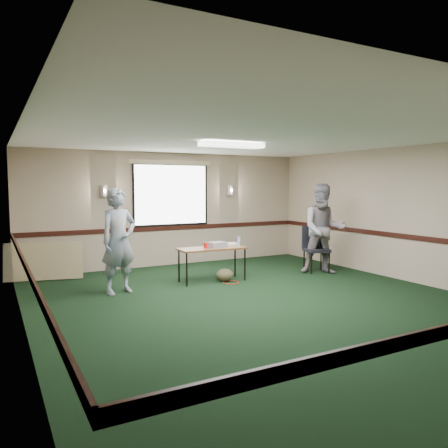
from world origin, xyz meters
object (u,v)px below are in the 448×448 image
folding_table (212,250)px  person_left (119,241)px  projector (217,245)px  conference_chair (315,245)px  person_right (323,229)px

folding_table → person_left: bearing=-175.0°
projector → person_left: size_ratio=0.18×
conference_chair → person_right: 0.48m
person_left → person_right: 4.40m
folding_table → projector: (0.09, -0.03, 0.10)m
folding_table → projector: 0.14m
projector → conference_chair: (2.41, -0.12, -0.15)m
projector → person_right: (2.40, -0.40, 0.24)m
person_left → person_right: size_ratio=0.96×
projector → person_left: (-1.98, -0.05, 0.20)m
conference_chair → projector: bearing=-167.1°
projector → person_left: person_left is taller
folding_table → person_right: bearing=-7.1°
person_left → person_right: person_right is taller
folding_table → person_right: person_right is taller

